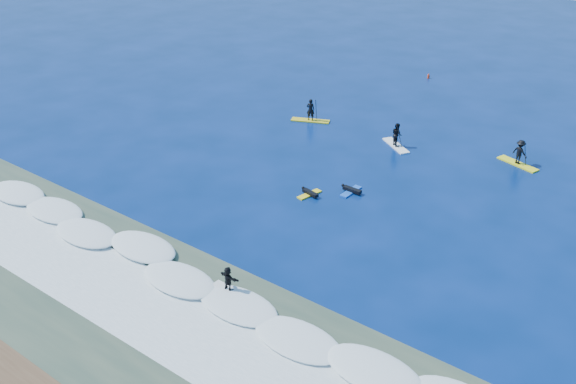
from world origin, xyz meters
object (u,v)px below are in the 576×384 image
Objects in this scene: prone_paddler_near at (310,193)px; prone_paddler_far at (351,190)px; sup_paddler_left at (311,113)px; sup_paddler_center at (397,136)px; wave_surfer at (228,280)px; marker_buoy at (428,76)px; sup_paddler_right at (520,154)px.

prone_paddler_far reaches higher than prone_paddler_near.
sup_paddler_left is 8.56m from sup_paddler_center.
prone_paddler_near is at bearing 106.89° from wave_surfer.
sup_paddler_left is at bearing -147.58° from sup_paddler_center.
prone_paddler_far is (9.87, -9.06, -0.59)m from sup_paddler_left.
sup_paddler_left is 1.09× the size of sup_paddler_center.
sup_paddler_center is at bearing 10.05° from prone_paddler_far.
marker_buoy is (-7.01, 26.13, 0.11)m from prone_paddler_far.
prone_paddler_near is (-9.66, -13.40, -0.76)m from sup_paddler_right.
marker_buoy is (-4.97, 28.20, 0.12)m from prone_paddler_near.
sup_paddler_center is at bearing -71.83° from marker_buoy.
sup_paddler_center is 10.92m from prone_paddler_near.
sup_paddler_center is 9.29m from sup_paddler_right.
marker_buoy is at bearing 152.51° from sup_paddler_right.
sup_paddler_center is 1.60× the size of prone_paddler_near.
wave_surfer reaches higher than prone_paddler_far.
prone_paddler_far is at bearing -32.74° from prone_paddler_near.
prone_paddler_near is 28.64m from marker_buoy.
wave_surfer is (2.24, -22.44, -0.01)m from sup_paddler_center.
sup_paddler_center is at bearing 7.95° from prone_paddler_near.
marker_buoy is (-5.69, 17.33, -0.60)m from sup_paddler_center.
sup_paddler_left reaches higher than marker_buoy.
marker_buoy is at bearing 56.44° from sup_paddler_left.
wave_surfer is (0.92, -13.65, 0.70)m from prone_paddler_far.
prone_paddler_far is 27.05m from marker_buoy.
prone_paddler_near is 11.97m from wave_surfer.
sup_paddler_center is at bearing -25.84° from sup_paddler_left.
wave_surfer is at bearing -78.73° from marker_buoy.
sup_paddler_left reaches higher than prone_paddler_near.
sup_paddler_left is 13.41m from prone_paddler_far.
sup_paddler_right is 5.83× the size of marker_buoy.
wave_surfer reaches higher than marker_buoy.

